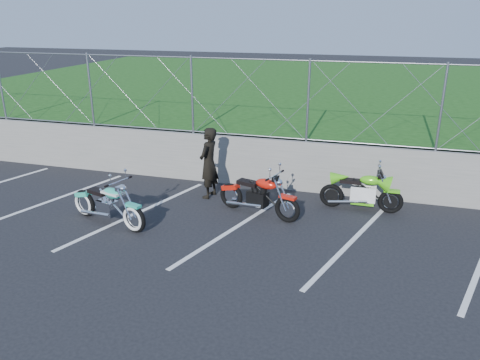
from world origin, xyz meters
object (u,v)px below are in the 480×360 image
(person_standing, at_px, (209,163))
(naked_orange, at_px, (259,197))
(cruiser_turquoise, at_px, (109,206))
(sportbike_green, at_px, (362,193))

(person_standing, bearing_deg, naked_orange, 71.42)
(person_standing, bearing_deg, cruiser_turquoise, -27.35)
(cruiser_turquoise, height_order, sportbike_green, cruiser_turquoise)
(naked_orange, bearing_deg, sportbike_green, 40.08)
(sportbike_green, bearing_deg, naked_orange, -156.21)
(cruiser_turquoise, xyz_separation_m, naked_orange, (2.97, 1.37, 0.01))
(naked_orange, xyz_separation_m, sportbike_green, (2.19, 0.94, -0.02))
(naked_orange, relative_size, person_standing, 1.15)
(naked_orange, height_order, person_standing, person_standing)
(naked_orange, bearing_deg, person_standing, 169.88)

